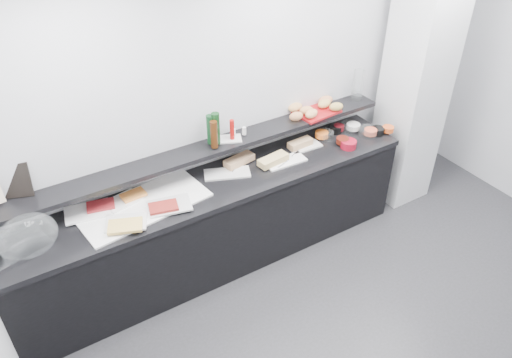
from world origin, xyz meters
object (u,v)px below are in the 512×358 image
condiment_tray (228,139)px  carafe (358,85)px  bread_tray (317,112)px  sandwich_plate_mid (285,161)px  cloche_base (13,250)px  framed_print (16,181)px

condiment_tray → carafe: size_ratio=0.75×
condiment_tray → bread_tray: bearing=23.2°
sandwich_plate_mid → carafe: carafe is taller
sandwich_plate_mid → bread_tray: bearing=27.4°
sandwich_plate_mid → carafe: 1.10m
cloche_base → framed_print: framed_print is taller
cloche_base → condiment_tray: (1.83, 0.18, 0.24)m
bread_tray → sandwich_plate_mid: bearing=-160.8°
cloche_base → sandwich_plate_mid: cloche_base is taller
sandwich_plate_mid → framed_print: bearing=173.2°
condiment_tray → framed_print: bearing=-160.0°
framed_print → bread_tray: 2.62m
bread_tray → carafe: size_ratio=1.33×
framed_print → bread_tray: size_ratio=0.65×
condiment_tray → carafe: bearing=24.1°
cloche_base → framed_print: (0.16, 0.29, 0.36)m
condiment_tray → bread_tray: size_ratio=0.56×
bread_tray → carafe: carafe is taller
cloche_base → condiment_tray: size_ratio=2.08×
carafe → sandwich_plate_mid: bearing=-165.9°
framed_print → bread_tray: framed_print is taller
carafe → cloche_base: bearing=-176.6°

